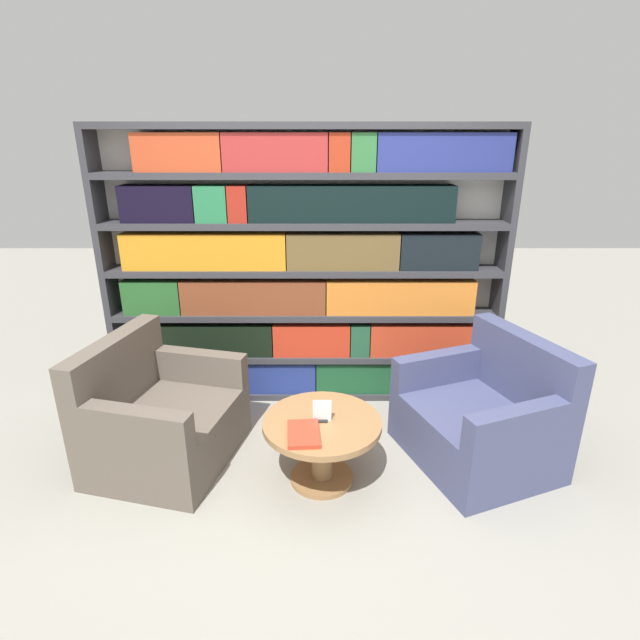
% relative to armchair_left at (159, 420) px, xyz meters
% --- Properties ---
extents(ground_plane, '(14.00, 14.00, 0.00)m').
position_rel_armchair_left_xyz_m(ground_plane, '(0.96, -0.33, -0.29)').
color(ground_plane, gray).
extents(bookshelf, '(3.15, 0.30, 2.18)m').
position_rel_armchair_left_xyz_m(bookshelf, '(0.97, 0.92, 0.79)').
color(bookshelf, silver).
rests_on(bookshelf, ground_plane).
extents(armchair_left, '(1.02, 1.11, 0.86)m').
position_rel_armchair_left_xyz_m(armchair_left, '(0.00, 0.00, 0.00)').
color(armchair_left, brown).
rests_on(armchair_left, ground_plane).
extents(armchair_right, '(1.10, 1.18, 0.86)m').
position_rel_armchair_left_xyz_m(armchair_right, '(2.18, 0.01, 0.00)').
color(armchair_right, '#42476B').
rests_on(armchair_right, ground_plane).
extents(coffee_table, '(0.74, 0.74, 0.44)m').
position_rel_armchair_left_xyz_m(coffee_table, '(1.09, -0.25, 0.03)').
color(coffee_table, olive).
rests_on(coffee_table, ground_plane).
extents(table_sign, '(0.11, 0.06, 0.14)m').
position_rel_armchair_left_xyz_m(table_sign, '(1.09, -0.25, 0.21)').
color(table_sign, black).
rests_on(table_sign, coffee_table).
extents(stray_book, '(0.21, 0.29, 0.03)m').
position_rel_armchair_left_xyz_m(stray_book, '(0.98, -0.42, 0.16)').
color(stray_book, '#B73823').
rests_on(stray_book, coffee_table).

